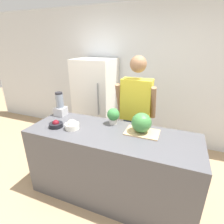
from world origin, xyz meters
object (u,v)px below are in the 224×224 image
object	(u,v)px
blender	(60,106)
person	(136,115)
bowl_cherries	(56,124)
bowl_cream	(72,125)
refrigerator	(96,101)
potted_plant	(113,115)
watermelon	(141,123)

from	to	relation	value
blender	person	bearing A→B (deg)	24.85
bowl_cherries	bowl_cream	distance (m)	0.22
refrigerator	blender	world-z (taller)	refrigerator
refrigerator	person	world-z (taller)	person
potted_plant	blender	bearing A→B (deg)	-179.62
potted_plant	refrigerator	bearing A→B (deg)	126.44
watermelon	potted_plant	xyz separation A→B (m)	(-0.39, 0.11, -0.01)
person	refrigerator	bearing A→B (deg)	147.92
refrigerator	person	size ratio (longest dim) A/B	0.93
potted_plant	watermelon	bearing A→B (deg)	-15.40
bowl_cherries	potted_plant	xyz separation A→B (m)	(0.64, 0.35, 0.09)
refrigerator	bowl_cherries	distance (m)	1.44
bowl_cherries	blender	xyz separation A→B (m)	(-0.18, 0.35, 0.11)
watermelon	blender	bearing A→B (deg)	175.18
refrigerator	person	distance (m)	1.16
refrigerator	bowl_cream	distance (m)	1.45
refrigerator	potted_plant	world-z (taller)	refrigerator
bowl_cream	potted_plant	distance (m)	0.53
potted_plant	bowl_cream	bearing A→B (deg)	-142.82
refrigerator	potted_plant	size ratio (longest dim) A/B	7.72
person	bowl_cherries	bearing A→B (deg)	-135.34
bowl_cherries	potted_plant	bearing A→B (deg)	28.92
watermelon	bowl_cherries	size ratio (longest dim) A/B	1.37
refrigerator	bowl_cream	world-z (taller)	refrigerator
person	bowl_cherries	distance (m)	1.16
refrigerator	watermelon	size ratio (longest dim) A/B	7.09
person	bowl_cream	size ratio (longest dim) A/B	10.20
person	watermelon	xyz separation A→B (m)	(0.21, -0.57, 0.15)
blender	bowl_cream	bearing A→B (deg)	-38.14
person	watermelon	bearing A→B (deg)	-69.92
refrigerator	blender	bearing A→B (deg)	-91.63
bowl_cherries	potted_plant	distance (m)	0.74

